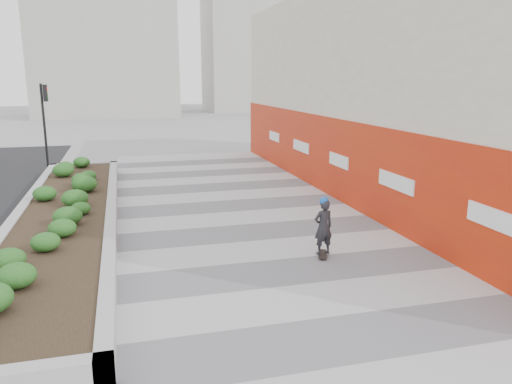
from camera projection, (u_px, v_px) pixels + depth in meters
ground at (321, 304)px, 10.10m from camera, size 160.00×160.00×0.00m
walkway at (277, 254)px, 12.92m from camera, size 8.00×36.00×0.01m
building at (402, 91)px, 19.43m from camera, size 6.04×24.08×8.00m
planter at (65, 214)px, 15.19m from camera, size 3.00×18.00×0.90m
traffic_signal_near at (45, 114)px, 24.11m from camera, size 0.33×0.28×4.20m
distant_bldg_north_l at (104, 29)px, 58.34m from camera, size 16.00×12.00×20.00m
distant_bldg_north_r at (257, 21)px, 67.68m from camera, size 14.00×10.00×24.00m
manhole_cover at (295, 252)px, 13.04m from camera, size 0.44×0.44×0.01m
skateboarder at (323, 227)px, 12.58m from camera, size 0.57×0.74×1.58m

